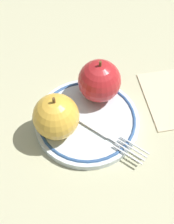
{
  "coord_description": "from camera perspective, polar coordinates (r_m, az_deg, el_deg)",
  "views": [
    {
      "loc": [
        -0.34,
        -0.07,
        0.51
      ],
      "look_at": [
        -0.01,
        -0.01,
        0.04
      ],
      "focal_mm": 50.0,
      "sensor_mm": 36.0,
      "label": 1
    }
  ],
  "objects": [
    {
      "name": "ground_plane",
      "position": [
        0.61,
        -1.09,
        -1.29
      ],
      "size": [
        2.0,
        2.0,
        0.0
      ],
      "primitive_type": "plane",
      "color": "#B2AF8C"
    },
    {
      "name": "plate",
      "position": [
        0.6,
        -0.0,
        -1.57
      ],
      "size": [
        0.2,
        0.2,
        0.02
      ],
      "color": "silver",
      "rests_on": "ground_plane"
    },
    {
      "name": "apple_red_whole",
      "position": [
        0.55,
        -5.67,
        -0.85
      ],
      "size": [
        0.08,
        0.08,
        0.09
      ],
      "color": "gold",
      "rests_on": "plate"
    },
    {
      "name": "apple_second_whole",
      "position": [
        0.6,
        2.29,
        5.69
      ],
      "size": [
        0.08,
        0.08,
        0.09
      ],
      "color": "#AF2025",
      "rests_on": "plate"
    },
    {
      "name": "fork",
      "position": [
        0.57,
        2.9,
        -3.78
      ],
      "size": [
        0.09,
        0.16,
        0.0
      ],
      "rotation": [
        0.0,
        0.0,
        4.26
      ],
      "color": "silver",
      "rests_on": "plate"
    }
  ]
}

